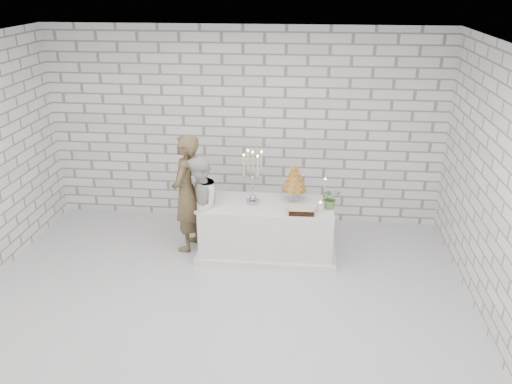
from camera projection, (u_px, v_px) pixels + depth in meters
name	position (u px, v px, depth m)	size (l,w,h in m)	color
ground	(219.00, 306.00, 6.19)	(6.00, 5.00, 0.01)	silver
ceiling	(211.00, 47.00, 5.03)	(6.00, 5.00, 0.01)	white
wall_back	(244.00, 127.00, 7.91)	(6.00, 0.01, 3.00)	white
wall_front	(149.00, 340.00, 3.32)	(6.00, 0.01, 3.00)	white
wall_right	(504.00, 201.00, 5.34)	(0.01, 5.00, 3.00)	white
cake_table	(267.00, 229.00, 7.25)	(1.80, 0.80, 0.75)	white
groom	(187.00, 193.00, 7.22)	(0.61, 0.40, 1.68)	brown
bride	(200.00, 206.00, 7.14)	(0.69, 0.54, 1.42)	white
candelabra	(253.00, 178.00, 6.99)	(0.31, 0.31, 0.75)	#AAAAB4
croquembouche	(294.00, 183.00, 7.11)	(0.34, 0.34, 0.53)	#945E24
chocolate_cake	(301.00, 210.00, 6.83)	(0.33, 0.23, 0.08)	black
pillar_candle	(320.00, 207.00, 6.88)	(0.08, 0.08, 0.12)	white
extra_taper	(325.00, 190.00, 7.14)	(0.06, 0.06, 0.32)	beige
flowers	(331.00, 198.00, 6.93)	(0.26, 0.23, 0.29)	#417436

